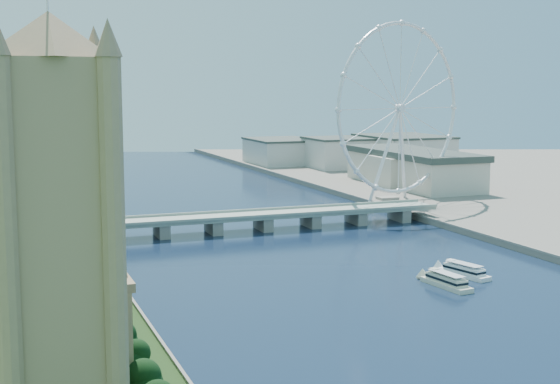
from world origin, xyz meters
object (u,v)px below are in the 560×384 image
london_eye (400,109)px  tour_boat_far (464,276)px  victoria_tower (56,215)px  tour_boat_near (446,287)px

london_eye → tour_boat_far: size_ratio=4.35×
victoria_tower → tour_boat_far: size_ratio=3.92×
tour_boat_near → victoria_tower: bearing=-156.8°
tour_boat_near → tour_boat_far: 21.89m
victoria_tower → london_eye: (254.98, 300.08, 13.03)m
tour_boat_near → tour_boat_far: size_ratio=1.02×
london_eye → tour_boat_near: bearing=-114.1°
tour_boat_near → london_eye: bearing=59.1°
victoria_tower → tour_boat_near: 195.92m
tour_boat_near → tour_boat_far: tour_boat_near is taller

